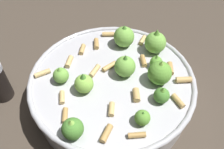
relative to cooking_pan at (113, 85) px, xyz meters
The scene contains 2 objects.
ground_plane 0.04m from the cooking_pan, 147.18° to the left, with size 2.40×2.40×0.00m, color #42382D.
cooking_pan is the anchor object (origin of this frame).
Camera 1 is at (-0.26, -0.18, 0.42)m, focal length 37.61 mm.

